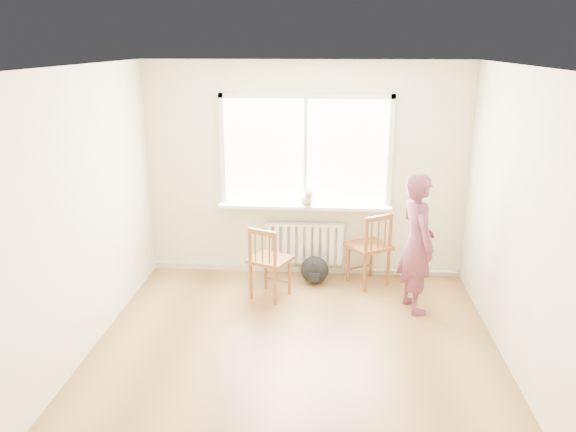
% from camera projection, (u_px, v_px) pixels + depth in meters
% --- Properties ---
extents(floor, '(4.50, 4.50, 0.00)m').
position_uv_depth(floor, '(293.00, 365.00, 5.25)').
color(floor, '#A07541').
rests_on(floor, ground).
extents(ceiling, '(4.50, 4.50, 0.00)m').
position_uv_depth(ceiling, '(294.00, 68.00, 4.45)').
color(ceiling, white).
rests_on(ceiling, back_wall).
extents(back_wall, '(4.00, 0.01, 2.70)m').
position_uv_depth(back_wall, '(305.00, 171.00, 6.99)').
color(back_wall, beige).
rests_on(back_wall, ground).
extents(window, '(2.12, 0.05, 1.42)m').
position_uv_depth(window, '(306.00, 147.00, 6.87)').
color(window, white).
rests_on(window, back_wall).
extents(windowsill, '(2.15, 0.22, 0.04)m').
position_uv_depth(windowsill, '(305.00, 206.00, 7.01)').
color(windowsill, white).
rests_on(windowsill, back_wall).
extents(radiator, '(1.00, 0.12, 0.55)m').
position_uv_depth(radiator, '(304.00, 243.00, 7.17)').
color(radiator, white).
rests_on(radiator, back_wall).
extents(heating_pipe, '(1.40, 0.04, 0.04)m').
position_uv_depth(heating_pipe, '(401.00, 271.00, 7.22)').
color(heating_pipe, silver).
rests_on(heating_pipe, back_wall).
extents(baseboard, '(4.00, 0.03, 0.08)m').
position_uv_depth(baseboard, '(305.00, 269.00, 7.36)').
color(baseboard, beige).
rests_on(baseboard, ground).
extents(chair_left, '(0.57, 0.56, 0.88)m').
position_uv_depth(chair_left, '(268.00, 263.00, 6.51)').
color(chair_left, brown).
rests_on(chair_left, floor).
extents(chair_right, '(0.63, 0.62, 0.94)m').
position_uv_depth(chair_right, '(371.00, 249.00, 6.85)').
color(chair_right, brown).
rests_on(chair_right, floor).
extents(person, '(0.53, 0.66, 1.57)m').
position_uv_depth(person, '(417.00, 243.00, 6.14)').
color(person, '#B9413D').
rests_on(person, floor).
extents(cat, '(0.22, 0.39, 0.26)m').
position_uv_depth(cat, '(307.00, 198.00, 6.89)').
color(cat, beige).
rests_on(cat, windowsill).
extents(backpack, '(0.42, 0.36, 0.35)m').
position_uv_depth(backpack, '(315.00, 270.00, 7.00)').
color(backpack, black).
rests_on(backpack, floor).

